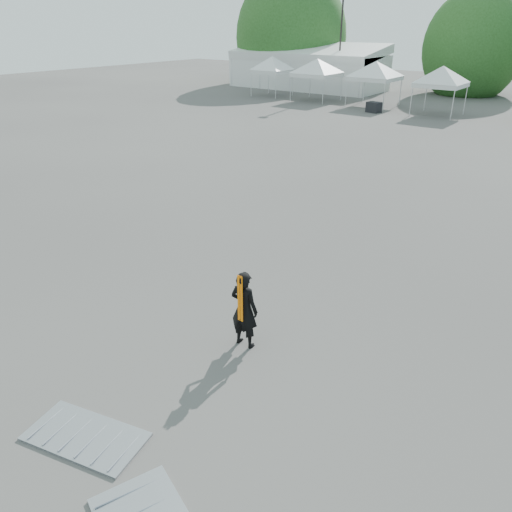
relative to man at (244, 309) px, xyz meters
The scene contains 12 objects.
ground 3.15m from the man, 89.60° to the left, with size 120.00×120.00×0.00m, color #474442.
marquee 43.94m from the man, 120.02° to the left, with size 15.00×6.25×4.23m.
light_pole_west 41.46m from the man, 115.89° to the left, with size 0.60×0.25×10.30m.
tree_far_w 48.71m from the man, 122.34° to the left, with size 4.80×4.80×7.30m.
tree_mid_w 43.88m from the man, 100.50° to the left, with size 4.16×4.16×6.33m.
tent_a 38.17m from the man, 124.44° to the left, with size 4.05×4.05×3.88m.
tent_b 35.60m from the man, 118.38° to the left, with size 4.67×4.67×3.88m.
tent_c 33.74m from the man, 110.56° to the left, with size 4.74×4.74×3.88m.
tent_d 30.98m from the man, 101.71° to the left, with size 4.36×4.36×3.88m.
man is the anchor object (origin of this frame).
barrier_left 3.72m from the man, 97.44° to the right, with size 2.13×1.40×0.06m.
crate_west 30.49m from the man, 109.93° to the left, with size 0.96×0.74×0.74m, color black.
Camera 1 is at (5.38, -9.82, 6.16)m, focal length 35.00 mm.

